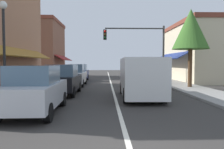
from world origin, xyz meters
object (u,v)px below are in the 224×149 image
Objects in this scene: parked_car_far_left at (79,73)px; tree_right_near at (191,30)px; van_in_lane at (140,77)px; street_lamp_left_near at (4,35)px; parked_car_second_left at (63,80)px; traffic_signal_mast_arm at (142,44)px; parked_car_nearest_left at (35,90)px; parked_car_third_left at (74,75)px.

tree_right_near reaches higher than parked_car_far_left.
parked_car_far_left is at bearing 113.14° from van_in_lane.
van_in_lane is at bearing -134.36° from tree_right_near.
parked_car_far_left is 0.88× the size of street_lamp_left_near.
tree_right_near is at bearing -38.26° from parked_car_far_left.
parked_car_second_left is 9.84m from tree_right_near.
traffic_signal_mast_arm is at bearing 51.56° from street_lamp_left_near.
parked_car_second_left is 9.55m from traffic_signal_mast_arm.
parked_car_second_left is at bearing -88.66° from parked_car_far_left.
van_in_lane is 0.90× the size of tree_right_near.
tree_right_near is (4.36, 4.45, 3.16)m from van_in_lane.
van_in_lane is 0.93× the size of traffic_signal_mast_arm.
tree_right_near is (2.92, -4.11, 0.66)m from traffic_signal_mast_arm.
street_lamp_left_near is 12.39m from tree_right_near.
parked_car_nearest_left is at bearing -90.22° from parked_car_second_left.
parked_car_nearest_left is 10.26m from parked_car_third_left.
parked_car_nearest_left is at bearing -46.52° from street_lamp_left_near.
tree_right_near reaches higher than parked_car_second_left.
parked_car_second_left is at bearing 87.99° from parked_car_nearest_left.
street_lamp_left_near is (-6.49, -1.42, 2.01)m from van_in_lane.
street_lamp_left_near is (-7.93, -9.99, -0.49)m from traffic_signal_mast_arm.
parked_car_second_left is at bearing -161.42° from tree_right_near.
street_lamp_left_near reaches higher than parked_car_second_left.
parked_car_far_left is at bearing 92.26° from parked_car_third_left.
parked_car_nearest_left is 1.01× the size of parked_car_far_left.
van_in_lane is (4.46, 3.56, 0.27)m from parked_car_nearest_left.
van_in_lane reaches higher than parked_car_second_left.
street_lamp_left_near reaches higher than parked_car_third_left.
parked_car_second_left is at bearing -89.51° from parked_car_third_left.
parked_car_second_left is 0.74× the size of traffic_signal_mast_arm.
parked_car_nearest_left is at bearing -140.03° from van_in_lane.
parked_car_second_left is at bearing -129.52° from traffic_signal_mast_arm.
parked_car_nearest_left is 0.79× the size of van_in_lane.
traffic_signal_mast_arm reaches higher than parked_car_second_left.
parked_car_nearest_left is at bearing -89.38° from parked_car_far_left.
traffic_signal_mast_arm reaches higher than parked_car_nearest_left.
parked_car_far_left is 11.93m from tree_right_near.
street_lamp_left_near reaches higher than van_in_lane.
parked_car_second_left and parked_car_far_left have the same top height.
traffic_signal_mast_arm is at bearing 62.96° from parked_car_nearest_left.
parked_car_third_left and parked_car_far_left have the same top height.
tree_right_near is at bearing 19.26° from parked_car_second_left.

